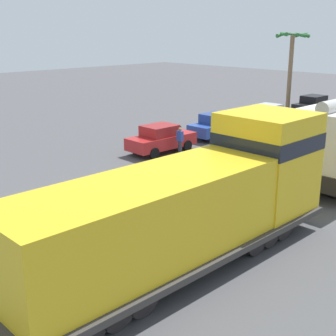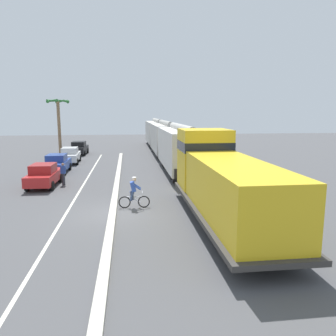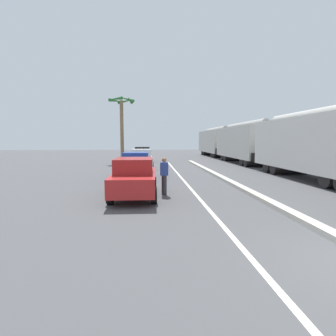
% 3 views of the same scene
% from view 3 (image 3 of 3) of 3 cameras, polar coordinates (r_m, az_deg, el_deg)
% --- Properties ---
extents(median_curb, '(0.36, 36.00, 0.16)m').
position_cam_3_polar(median_curb, '(11.20, 19.30, -5.99)').
color(median_curb, beige).
rests_on(median_curb, ground).
extents(lane_stripe, '(0.14, 36.00, 0.01)m').
position_cam_3_polar(lane_stripe, '(10.50, 7.09, -6.90)').
color(lane_stripe, silver).
rests_on(lane_stripe, ground).
extents(hopper_car_lead, '(2.90, 10.60, 4.18)m').
position_cam_3_polar(hopper_car_lead, '(17.65, 29.38, 4.40)').
color(hopper_car_lead, silver).
rests_on(hopper_car_lead, ground).
extents(hopper_car_middle, '(2.90, 10.60, 4.18)m').
position_cam_3_polar(hopper_car_middle, '(28.07, 16.19, 5.28)').
color(hopper_car_middle, beige).
rests_on(hopper_car_middle, ground).
extents(hopper_car_trailing, '(2.90, 10.60, 4.18)m').
position_cam_3_polar(hopper_car_trailing, '(39.16, 10.27, 5.59)').
color(hopper_car_trailing, beige).
rests_on(hopper_car_trailing, ground).
extents(parked_car_red, '(1.89, 4.23, 1.62)m').
position_cam_3_polar(parked_car_red, '(10.98, -7.32, -2.03)').
color(parked_car_red, red).
rests_on(parked_car_red, ground).
extents(parked_car_blue, '(1.84, 4.20, 1.62)m').
position_cam_3_polar(parked_car_blue, '(16.24, -6.96, 0.60)').
color(parked_car_blue, '#28479E').
rests_on(parked_car_blue, ground).
extents(parked_car_white, '(1.95, 4.26, 1.62)m').
position_cam_3_polar(parked_car_white, '(21.74, -5.81, 2.00)').
color(parked_car_white, silver).
rests_on(parked_car_white, ground).
extents(parked_car_black, '(1.92, 4.24, 1.62)m').
position_cam_3_polar(parked_car_black, '(28.57, -5.55, 2.98)').
color(parked_car_black, black).
rests_on(parked_car_black, ground).
extents(palm_tree_near, '(2.76, 2.79, 6.78)m').
position_cam_3_polar(palm_tree_near, '(28.20, -10.10, 11.55)').
color(palm_tree_near, '#846647').
rests_on(palm_tree_near, ground).
extents(pedestrian_by_cars, '(0.34, 0.22, 1.62)m').
position_cam_3_polar(pedestrian_by_cars, '(11.25, -0.84, -1.63)').
color(pedestrian_by_cars, '#33333D').
rests_on(pedestrian_by_cars, ground).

